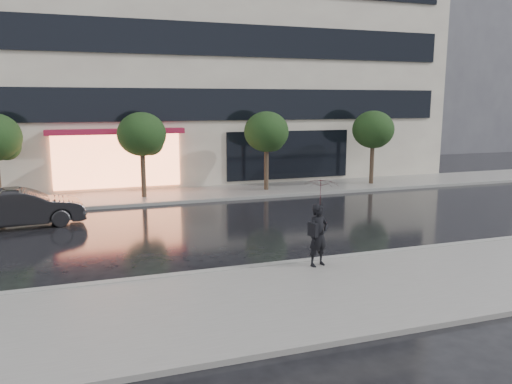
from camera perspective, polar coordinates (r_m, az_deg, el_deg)
name	(u,v)px	position (r m, az deg, el deg)	size (l,w,h in m)	color
ground	(286,255)	(14.82, 3.45, -7.17)	(120.00, 120.00, 0.00)	black
sidewalk_near	(338,292)	(12.03, 9.41, -11.22)	(60.00, 4.50, 0.12)	slate
sidewalk_far	(207,193)	(24.34, -5.68, -0.15)	(60.00, 3.50, 0.12)	slate
curb_near	(300,263)	(13.93, 5.02, -8.05)	(60.00, 0.25, 0.14)	gray
curb_far	(215,200)	(22.67, -4.67, -0.88)	(60.00, 0.25, 0.14)	gray
office_building	(174,24)	(31.85, -9.31, 18.38)	(30.00, 12.76, 18.00)	beige
bg_building_right	(429,64)	(51.82, 19.14, 13.66)	(12.00, 12.00, 16.00)	#4C4C54
tree_mid_west	(143,136)	(23.29, -12.78, 6.28)	(2.20, 2.20, 3.99)	#33261C
tree_mid_east	(267,133)	(24.65, 1.31, 6.74)	(2.20, 2.20, 3.99)	#33261C
tree_far_east	(374,131)	(27.29, 13.32, 6.81)	(2.20, 2.20, 3.99)	#33261C
parked_car	(23,208)	(19.75, -25.07, -1.66)	(1.46, 4.18, 1.38)	black
pedestrian_with_umbrella	(320,209)	(13.22, 7.33, -1.97)	(1.15, 1.16, 2.35)	black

